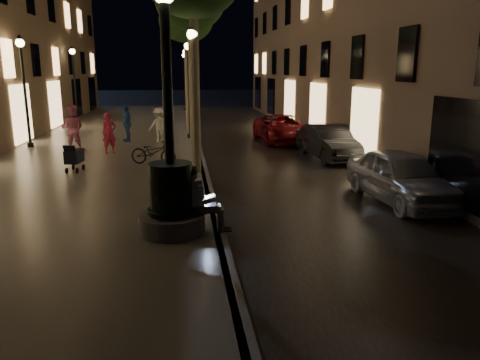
{
  "coord_description": "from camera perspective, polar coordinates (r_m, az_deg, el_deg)",
  "views": [
    {
      "loc": [
        -0.76,
        -7.54,
        3.59
      ],
      "look_at": [
        0.58,
        3.0,
        1.06
      ],
      "focal_mm": 35.0,
      "sensor_mm": 36.0,
      "label": 1
    }
  ],
  "objects": [
    {
      "name": "pedestrian_red",
      "position": [
        19.88,
        -15.64,
        5.52
      ],
      "size": [
        0.71,
        0.62,
        1.65
      ],
      "primitive_type": "imported",
      "rotation": [
        0.0,
        0.0,
        0.45
      ],
      "color": "#B92540",
      "rests_on": "promenade"
    },
    {
      "name": "car_second",
      "position": [
        19.3,
        10.86,
        4.54
      ],
      "size": [
        1.81,
        4.29,
        1.38
      ],
      "primitive_type": "imported",
      "rotation": [
        0.0,
        0.0,
        0.09
      ],
      "color": "black",
      "rests_on": "ground"
    },
    {
      "name": "car_front",
      "position": [
        13.55,
        19.04,
        0.41
      ],
      "size": [
        1.99,
        4.29,
        1.42
      ],
      "primitive_type": "imported",
      "rotation": [
        0.0,
        0.0,
        0.08
      ],
      "color": "#B7B9BF",
      "rests_on": "ground"
    },
    {
      "name": "lamp_curb_c",
      "position": [
        31.54,
        -6.57,
        12.69
      ],
      "size": [
        0.36,
        0.36,
        4.81
      ],
      "color": "black",
      "rests_on": "promenade"
    },
    {
      "name": "ground",
      "position": [
        22.84,
        -5.27,
        4.32
      ],
      "size": [
        120.0,
        120.0,
        0.0
      ],
      "primitive_type": "plane",
      "color": "black",
      "rests_on": "ground"
    },
    {
      "name": "tree_far",
      "position": [
        33.66,
        -6.63,
        18.18
      ],
      "size": [
        3.0,
        3.0,
        7.5
      ],
      "color": "#6B604C",
      "rests_on": "promenade"
    },
    {
      "name": "tree_second",
      "position": [
        21.72,
        -6.1,
        20.61
      ],
      "size": [
        3.0,
        3.0,
        7.4
      ],
      "color": "#6B604C",
      "rests_on": "promenade"
    },
    {
      "name": "pedestrian_white",
      "position": [
        22.68,
        -9.85,
        6.67
      ],
      "size": [
        1.17,
        0.9,
        1.6
      ],
      "primitive_type": "imported",
      "rotation": [
        0.0,
        0.0,
        3.48
      ],
      "color": "silver",
      "rests_on": "promenade"
    },
    {
      "name": "curb_strip",
      "position": [
        22.82,
        -5.27,
        4.57
      ],
      "size": [
        0.25,
        45.0,
        0.2
      ],
      "primitive_type": "cube",
      "color": "#59595B",
      "rests_on": "ground"
    },
    {
      "name": "seated_man_laptop",
      "position": [
        9.91,
        -4.83,
        -2.23
      ],
      "size": [
        1.01,
        0.34,
        1.38
      ],
      "color": "tan",
      "rests_on": "promenade"
    },
    {
      "name": "promenade",
      "position": [
        23.04,
        -15.29,
        4.23
      ],
      "size": [
        8.0,
        45.0,
        0.2
      ],
      "primitive_type": "cube",
      "color": "#636058",
      "rests_on": "ground"
    },
    {
      "name": "cobble_lane",
      "position": [
        23.13,
        2.2,
        4.51
      ],
      "size": [
        6.0,
        45.0,
        0.02
      ],
      "primitive_type": "cube",
      "color": "black",
      "rests_on": "ground"
    },
    {
      "name": "lamp_curb_a",
      "position": [
        15.55,
        -5.68,
        12.05
      ],
      "size": [
        0.36,
        0.36,
        4.81
      ],
      "color": "black",
      "rests_on": "promenade"
    },
    {
      "name": "lamp_curb_d",
      "position": [
        39.54,
        -6.75,
        12.82
      ],
      "size": [
        0.36,
        0.36,
        4.81
      ],
      "color": "black",
      "rests_on": "promenade"
    },
    {
      "name": "pedestrian_pink",
      "position": [
        20.67,
        -19.75,
        5.93
      ],
      "size": [
        0.96,
        0.75,
        1.95
      ],
      "primitive_type": "imported",
      "rotation": [
        0.0,
        0.0,
        3.13
      ],
      "color": "#CD6C93",
      "rests_on": "promenade"
    },
    {
      "name": "pedestrian_blue",
      "position": [
        23.03,
        -13.65,
        6.76
      ],
      "size": [
        0.78,
        1.1,
        1.73
      ],
      "primitive_type": "imported",
      "rotation": [
        0.0,
        0.0,
        5.11
      ],
      "color": "navy",
      "rests_on": "promenade"
    },
    {
      "name": "lamp_curb_b",
      "position": [
        23.55,
        -6.28,
        12.48
      ],
      "size": [
        0.36,
        0.36,
        4.81
      ],
      "color": "black",
      "rests_on": "promenade"
    },
    {
      "name": "car_third",
      "position": [
        23.59,
        5.2,
        6.26
      ],
      "size": [
        2.42,
        4.92,
        1.34
      ],
      "primitive_type": "imported",
      "rotation": [
        0.0,
        0.0,
        0.04
      ],
      "color": "maroon",
      "rests_on": "ground"
    },
    {
      "name": "stroller",
      "position": [
        16.63,
        -19.58,
        2.73
      ],
      "size": [
        0.55,
        1.05,
        1.06
      ],
      "rotation": [
        0.0,
        0.0,
        -0.16
      ],
      "color": "black",
      "rests_on": "promenade"
    },
    {
      "name": "lamp_left_c",
      "position": [
        32.23,
        -19.58,
        12.04
      ],
      "size": [
        0.36,
        0.36,
        4.81
      ],
      "color": "black",
      "rests_on": "promenade"
    },
    {
      "name": "fountain_lamppost",
      "position": [
        9.83,
        -8.44,
        -0.73
      ],
      "size": [
        1.4,
        1.4,
        5.21
      ],
      "color": "#59595B",
      "rests_on": "promenade"
    },
    {
      "name": "lamp_left_b",
      "position": [
        22.54,
        -24.89,
        11.31
      ],
      "size": [
        0.36,
        0.36,
        4.81
      ],
      "color": "black",
      "rests_on": "promenade"
    },
    {
      "name": "bicycle",
      "position": [
        17.2,
        -10.51,
        3.36
      ],
      "size": [
        1.82,
        1.15,
        0.9
      ],
      "primitive_type": "imported",
      "rotation": [
        0.0,
        0.0,
        1.22
      ],
      "color": "black",
      "rests_on": "promenade"
    },
    {
      "name": "tree_third",
      "position": [
        27.66,
        -6.61,
        18.62
      ],
      "size": [
        3.0,
        3.0,
        7.2
      ],
      "color": "#6B604C",
      "rests_on": "promenade"
    }
  ]
}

